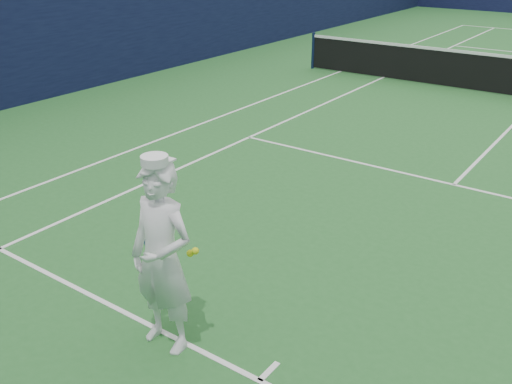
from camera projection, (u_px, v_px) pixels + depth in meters
tennis_player at (162, 258)px, 5.28m from camera, size 0.79×0.48×1.98m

